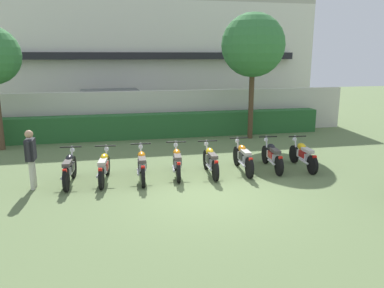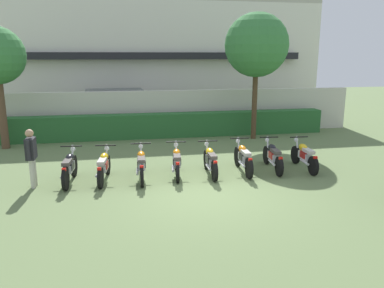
# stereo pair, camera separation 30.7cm
# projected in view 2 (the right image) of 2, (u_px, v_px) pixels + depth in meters

# --- Properties ---
(ground) EXTENTS (60.00, 60.00, 0.00)m
(ground) POSITION_uv_depth(u_px,v_px,m) (206.00, 194.00, 9.87)
(ground) COLOR #607547
(building) EXTENTS (18.39, 6.50, 6.61)m
(building) POSITION_uv_depth(u_px,v_px,m) (153.00, 59.00, 23.01)
(building) COLOR silver
(building) RESTS_ON ground
(compound_wall) EXTENTS (17.47, 0.30, 1.97)m
(compound_wall) POSITION_uv_depth(u_px,v_px,m) (167.00, 112.00, 17.21)
(compound_wall) COLOR beige
(compound_wall) RESTS_ON ground
(hedge_row) EXTENTS (13.98, 0.70, 1.04)m
(hedge_row) POSITION_uv_depth(u_px,v_px,m) (170.00, 125.00, 16.64)
(hedge_row) COLOR #28602D
(hedge_row) RESTS_ON ground
(parked_car) EXTENTS (4.59, 2.28, 1.89)m
(parked_car) POSITION_uv_depth(u_px,v_px,m) (118.00, 109.00, 18.56)
(parked_car) COLOR silver
(parked_car) RESTS_ON ground
(tree_far_side) EXTENTS (2.62, 2.62, 5.22)m
(tree_far_side) POSITION_uv_depth(u_px,v_px,m) (257.00, 45.00, 15.53)
(tree_far_side) COLOR #4C3823
(tree_far_side) RESTS_ON ground
(motorcycle_in_row_0) EXTENTS (0.60, 1.85, 0.98)m
(motorcycle_in_row_0) POSITION_uv_depth(u_px,v_px,m) (69.00, 167.00, 10.59)
(motorcycle_in_row_0) COLOR black
(motorcycle_in_row_0) RESTS_ON ground
(motorcycle_in_row_1) EXTENTS (0.60, 1.84, 0.95)m
(motorcycle_in_row_1) POSITION_uv_depth(u_px,v_px,m) (104.00, 166.00, 10.78)
(motorcycle_in_row_1) COLOR black
(motorcycle_in_row_1) RESTS_ON ground
(motorcycle_in_row_2) EXTENTS (0.60, 1.95, 0.96)m
(motorcycle_in_row_2) POSITION_uv_depth(u_px,v_px,m) (141.00, 164.00, 10.93)
(motorcycle_in_row_2) COLOR black
(motorcycle_in_row_2) RESTS_ON ground
(motorcycle_in_row_3) EXTENTS (0.60, 1.80, 0.95)m
(motorcycle_in_row_3) POSITION_uv_depth(u_px,v_px,m) (177.00, 161.00, 11.25)
(motorcycle_in_row_3) COLOR black
(motorcycle_in_row_3) RESTS_ON ground
(motorcycle_in_row_4) EXTENTS (0.60, 1.83, 0.96)m
(motorcycle_in_row_4) POSITION_uv_depth(u_px,v_px,m) (210.00, 160.00, 11.32)
(motorcycle_in_row_4) COLOR black
(motorcycle_in_row_4) RESTS_ON ground
(motorcycle_in_row_5) EXTENTS (0.60, 1.96, 0.97)m
(motorcycle_in_row_5) POSITION_uv_depth(u_px,v_px,m) (243.00, 158.00, 11.61)
(motorcycle_in_row_5) COLOR black
(motorcycle_in_row_5) RESTS_ON ground
(motorcycle_in_row_6) EXTENTS (0.60, 1.93, 0.96)m
(motorcycle_in_row_6) POSITION_uv_depth(u_px,v_px,m) (273.00, 156.00, 11.83)
(motorcycle_in_row_6) COLOR black
(motorcycle_in_row_6) RESTS_ON ground
(motorcycle_in_row_7) EXTENTS (0.60, 1.89, 0.95)m
(motorcycle_in_row_7) POSITION_uv_depth(u_px,v_px,m) (304.00, 155.00, 11.90)
(motorcycle_in_row_7) COLOR black
(motorcycle_in_row_7) RESTS_ON ground
(inspector_person) EXTENTS (0.22, 0.65, 1.60)m
(inspector_person) POSITION_uv_depth(u_px,v_px,m) (31.00, 153.00, 10.18)
(inspector_person) COLOR beige
(inspector_person) RESTS_ON ground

